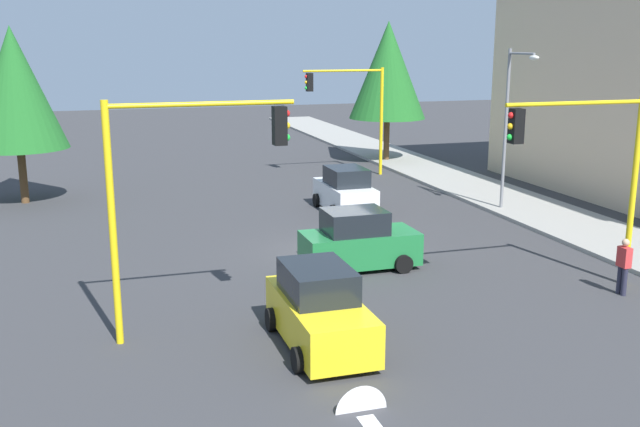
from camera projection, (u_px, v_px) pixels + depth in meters
ground_plane at (332, 252)px, 25.79m from camera, size 120.00×120.00×0.00m
sidewalk_kerb at (514, 202)px, 33.47m from camera, size 80.00×4.00×0.15m
lane_arrow_near at (370, 423)px, 14.22m from camera, size 2.40×1.10×1.10m
traffic_signal_far_left at (351, 100)px, 39.50m from camera, size 0.36×4.59×5.91m
traffic_signal_near_left at (586, 156)px, 20.94m from camera, size 0.36×4.59×5.74m
traffic_signal_near_right at (185, 172)px, 17.58m from camera, size 0.36×4.59×5.97m
street_lamp_curbside at (511, 113)px, 30.82m from camera, size 2.15×0.28×7.00m
tree_roadside_far at (388, 70)px, 43.98m from camera, size 4.64×4.64×8.50m
tree_opposite_side at (15, 88)px, 32.54m from camera, size 4.37×4.37×7.99m
car_green at (359, 242)px, 23.80m from camera, size 2.07×3.76×1.98m
car_white at (345, 191)px, 31.82m from camera, size 3.90×2.06×1.98m
car_yellow at (319, 310)px, 17.74m from camera, size 4.15×2.05×1.98m
pedestrian_crossing at (624, 265)px, 21.29m from camera, size 0.40×0.24×1.70m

